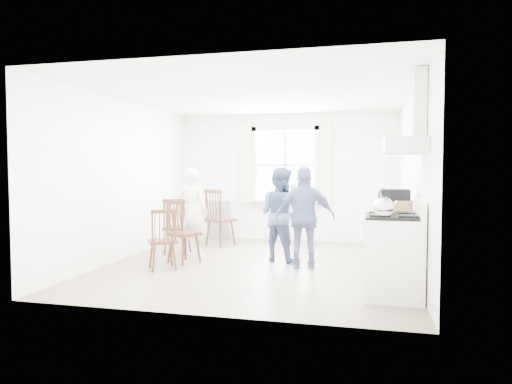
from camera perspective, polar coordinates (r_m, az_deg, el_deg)
name	(u,v)px	position (r m, az deg, el deg)	size (l,w,h in m)	color
room_shell	(258,180)	(6.96, 0.22, 1.46)	(4.62, 5.12, 2.64)	#796D5D
window_assembly	(285,169)	(9.36, 3.64, 2.84)	(1.88, 0.24, 1.70)	white
range_hood	(409,131)	(5.46, 18.61, 7.19)	(0.45, 0.76, 0.94)	silver
shelf_unit	(218,220)	(9.64, -4.75, -3.48)	(0.40, 0.30, 0.80)	gray
gas_stove	(392,255)	(5.53, 16.69, -7.58)	(0.68, 0.76, 1.12)	white
kettle	(384,207)	(5.28, 15.70, -1.85)	(0.22, 0.22, 0.31)	silver
low_cabinet	(395,248)	(6.23, 16.96, -6.72)	(0.50, 0.55, 0.90)	silver
stereo_stack	(395,201)	(6.12, 16.94, -1.14)	(0.36, 0.33, 0.32)	black
cardboard_box	(400,208)	(6.05, 17.60, -1.86)	(0.28, 0.20, 0.18)	#997F4A
windsor_chair_a	(175,220)	(7.95, -10.06, -3.50)	(0.43, 0.42, 0.97)	#401E14
windsor_chair_b	(178,225)	(7.19, -9.68, -4.03)	(0.57, 0.57, 1.00)	#401E14
windsor_chair_c	(163,233)	(6.75, -11.50, -5.03)	(0.52, 0.52, 0.90)	#401E14
person_left	(192,212)	(7.83, -7.96, -2.45)	(0.55, 0.55, 1.50)	white
person_mid	(280,214)	(7.32, 3.03, -2.79)	(0.73, 0.73, 1.50)	#42537B
person_right	(305,217)	(6.81, 6.15, -3.18)	(0.89, 0.89, 1.51)	navy
potted_plant	(293,192)	(9.26, 4.59, 0.02)	(0.17, 0.17, 0.31)	#316F39
windsor_chair_d	(216,211)	(8.69, -5.03, -2.43)	(0.62, 0.61, 1.09)	#401E14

